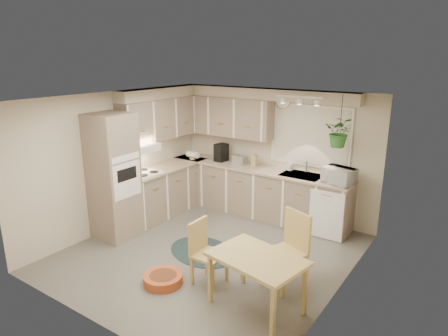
{
  "coord_description": "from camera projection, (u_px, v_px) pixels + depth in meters",
  "views": [
    {
      "loc": [
        3.37,
        -4.52,
        2.99
      ],
      "look_at": [
        -0.1,
        0.55,
        1.24
      ],
      "focal_mm": 32.0,
      "sensor_mm": 36.0,
      "label": 1
    }
  ],
  "objects": [
    {
      "name": "ceiling",
      "position": [
        208.0,
        98.0,
        5.58
      ],
      "size": [
        4.2,
        4.2,
        0.0
      ],
      "primitive_type": "plane",
      "color": "silver",
      "rests_on": "wall_back"
    },
    {
      "name": "wall_front",
      "position": [
        91.0,
        229.0,
        4.24
      ],
      "size": [
        4.0,
        0.04,
        2.4
      ],
      "primitive_type": "cube",
      "color": "beige",
      "rests_on": "floor"
    },
    {
      "name": "sink",
      "position": [
        301.0,
        177.0,
        7.04
      ],
      "size": [
        0.7,
        0.48,
        0.1
      ],
      "primitive_type": "cube",
      "color": "#97999E",
      "rests_on": "counter_back"
    },
    {
      "name": "counter_back",
      "position": [
        257.0,
        169.0,
        7.52
      ],
      "size": [
        3.64,
        0.64,
        0.04
      ],
      "primitive_type": "cube",
      "color": "#C4A88F",
      "rests_on": "base_cab_back"
    },
    {
      "name": "wall_right",
      "position": [
        341.0,
        208.0,
        4.82
      ],
      "size": [
        0.04,
        4.2,
        2.4
      ],
      "primitive_type": "cube",
      "color": "beige",
      "rests_on": "floor"
    },
    {
      "name": "pet_bed",
      "position": [
        163.0,
        279.0,
        5.4
      ],
      "size": [
        0.68,
        0.68,
        0.12
      ],
      "primitive_type": "cylinder",
      "rotation": [
        0.0,
        0.0,
        -0.33
      ],
      "color": "#C24326",
      "rests_on": "floor"
    },
    {
      "name": "toaster",
      "position": [
        240.0,
        160.0,
        7.73
      ],
      "size": [
        0.31,
        0.21,
        0.17
      ],
      "primitive_type": "cube",
      "rotation": [
        0.0,
        0.0,
        -0.17
      ],
      "color": "#97999E",
      "rests_on": "counter_back"
    },
    {
      "name": "coffee_maker",
      "position": [
        221.0,
        152.0,
        7.92
      ],
      "size": [
        0.23,
        0.26,
        0.35
      ],
      "primitive_type": "cube",
      "rotation": [
        0.0,
        0.0,
        -0.13
      ],
      "color": "black",
      "rests_on": "counter_back"
    },
    {
      "name": "wall_oven_face",
      "position": [
        127.0,
        180.0,
        6.39
      ],
      "size": [
        0.02,
        0.56,
        0.58
      ],
      "primitive_type": "cube",
      "color": "white",
      "rests_on": "oven_stack"
    },
    {
      "name": "knife_block",
      "position": [
        254.0,
        161.0,
        7.58
      ],
      "size": [
        0.11,
        0.11,
        0.22
      ],
      "primitive_type": "cube",
      "rotation": [
        0.0,
        0.0,
        -0.09
      ],
      "color": "#D6BA6B",
      "rests_on": "counter_back"
    },
    {
      "name": "soap_bottle",
      "position": [
        290.0,
        168.0,
        7.3
      ],
      "size": [
        0.13,
        0.21,
        0.09
      ],
      "primitive_type": "imported",
      "rotation": [
        0.0,
        0.0,
        -0.23
      ],
      "color": "white",
      "rests_on": "counter_back"
    },
    {
      "name": "track_light_bar",
      "position": [
        300.0,
        97.0,
        6.45
      ],
      "size": [
        0.8,
        0.04,
        0.04
      ],
      "primitive_type": "cube",
      "color": "white",
      "rests_on": "ceiling"
    },
    {
      "name": "soffit_left",
      "position": [
        160.0,
        93.0,
        7.41
      ],
      "size": [
        0.3,
        2.0,
        0.2
      ],
      "primitive_type": "cube",
      "color": "beige",
      "rests_on": "wall_left"
    },
    {
      "name": "window_frame",
      "position": [
        310.0,
        136.0,
        7.07
      ],
      "size": [
        1.5,
        0.02,
        1.1
      ],
      "primitive_type": "cube",
      "color": "white",
      "rests_on": "wall_back"
    },
    {
      "name": "soffit_back",
      "position": [
        263.0,
        94.0,
        7.26
      ],
      "size": [
        3.6,
        0.3,
        0.2
      ],
      "primitive_type": "cube",
      "color": "beige",
      "rests_on": "wall_back"
    },
    {
      "name": "oven_stack",
      "position": [
        114.0,
        177.0,
        6.56
      ],
      "size": [
        0.65,
        0.65,
        2.1
      ],
      "primitive_type": "cube",
      "color": "gray",
      "rests_on": "floor"
    },
    {
      "name": "microwave",
      "position": [
        339.0,
        174.0,
        6.53
      ],
      "size": [
        0.55,
        0.38,
        0.34
      ],
      "primitive_type": "imported",
      "rotation": [
        0.0,
        0.0,
        -0.24
      ],
      "color": "white",
      "rests_on": "counter_back"
    },
    {
      "name": "base_cab_back",
      "position": [
        257.0,
        192.0,
        7.65
      ],
      "size": [
        3.6,
        0.6,
        0.9
      ],
      "primitive_type": "cube",
      "color": "gray",
      "rests_on": "floor"
    },
    {
      "name": "wall_left",
      "position": [
        117.0,
        160.0,
        7.0
      ],
      "size": [
        0.04,
        4.2,
        2.4
      ],
      "primitive_type": "cube",
      "color": "beige",
      "rests_on": "floor"
    },
    {
      "name": "range_hood",
      "position": [
        141.0,
        148.0,
        7.02
      ],
      "size": [
        0.4,
        0.6,
        0.14
      ],
      "primitive_type": "cube",
      "color": "white",
      "rests_on": "upper_cab_left"
    },
    {
      "name": "hanging_plant",
      "position": [
        340.0,
        135.0,
        6.37
      ],
      "size": [
        0.52,
        0.56,
        0.39
      ],
      "primitive_type": "imported",
      "rotation": [
        0.0,
        0.0,
        0.16
      ],
      "color": "#2B6428",
      "rests_on": "ceiling"
    },
    {
      "name": "cooktop",
      "position": [
        143.0,
        173.0,
        7.13
      ],
      "size": [
        0.52,
        0.58,
        0.02
      ],
      "primitive_type": "cube",
      "color": "white",
      "rests_on": "counter_left"
    },
    {
      "name": "wall_back",
      "position": [
        275.0,
        152.0,
        7.58
      ],
      "size": [
        4.0,
        0.04,
        2.4
      ],
      "primitive_type": "cube",
      "color": "beige",
      "rests_on": "floor"
    },
    {
      "name": "counter_left",
      "position": [
        165.0,
        167.0,
        7.6
      ],
      "size": [
        0.64,
        1.89,
        0.04
      ],
      "primitive_type": "cube",
      "color": "#C4A88F",
      "rests_on": "base_cab_left"
    },
    {
      "name": "window_blinds",
      "position": [
        310.0,
        136.0,
        7.06
      ],
      "size": [
        1.4,
        0.02,
        1.0
      ],
      "primitive_type": "cube",
      "color": "silver",
      "rests_on": "wall_back"
    },
    {
      "name": "wall_clock",
      "position": [
        283.0,
        101.0,
        7.2
      ],
      "size": [
        0.3,
        0.03,
        0.3
      ],
      "primitive_type": "cylinder",
      "rotation": [
        1.57,
        0.0,
        0.0
      ],
      "color": "gold",
      "rests_on": "wall_back"
    },
    {
      "name": "braided_rug",
      "position": [
        203.0,
        251.0,
        6.28
      ],
      "size": [
        1.37,
        1.15,
        0.01
      ],
      "primitive_type": "ellipsoid",
      "rotation": [
        0.0,
        0.0,
        -0.24
      ],
      "color": "black",
      "rests_on": "floor"
    },
    {
      "name": "base_cab_left",
      "position": [
        166.0,
        190.0,
        7.73
      ],
      "size": [
        0.6,
        1.85,
        0.9
      ],
      "primitive_type": "cube",
      "color": "gray",
      "rests_on": "floor"
    },
    {
      "name": "upper_cab_left",
      "position": [
        162.0,
        119.0,
        7.52
      ],
      "size": [
        0.35,
        2.0,
        0.75
      ],
      "primitive_type": "cube",
      "color": "gray",
      "rests_on": "wall_left"
    },
    {
      "name": "chair_back",
      "position": [
        285.0,
        251.0,
        5.22
      ],
      "size": [
        0.61,
        0.61,
        1.02
      ],
      "primitive_type": "cube",
      "rotation": [
        0.0,
        0.0,
        2.78
      ],
      "color": "#D6BA6B",
      "rests_on": "floor"
    },
    {
      "name": "upper_cab_back",
      "position": [
        226.0,
        116.0,
        7.81
      ],
      "size": [
        2.0,
        0.35,
        0.75
      ],
      "primitive_type": "cube",
      "color": "gray",
      "rests_on": "wall_back"
    },
    {
      "name": "dishwasher_front",
      "position": [
        326.0,
        215.0,
        6.6
      ],
      "size": [
        0.58,
        0.02,
        0.83
      ],
      "primitive_type": "cube",
      "color": "white",
      "rests_on": "base_cab_back"
    },
    {
      "name": "chair_left",
      "position": [
        209.0,
        253.0,
        5.31
      ],
      "size": [
        0.42,
        0.42,
        0.88
      ],
      "primitive_type": "cube",
      "rotation": [
        0.0,
        0.0,
        -1.56
      ],
      "color": "#D6BA6B",
      "rests_on": "floor"
    },
    {
      "name": "floor",
      "position": [
        210.0,
        253.0,
        6.24
      ],
      "size": [
        4.2,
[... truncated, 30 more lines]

